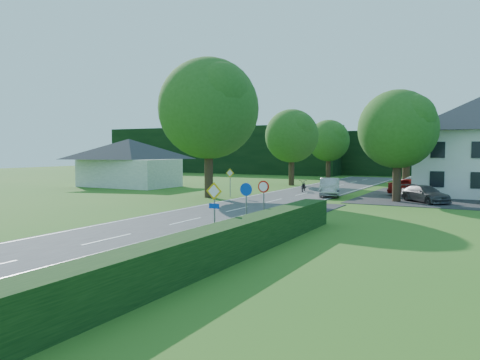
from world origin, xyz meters
The scene contains 29 objects.
road centered at (0.00, 20.00, 0.02)m, with size 7.00×80.00×0.04m, color #373639.
footpath centered at (4.95, 2.00, 0.02)m, with size 1.50×44.00×0.04m, color black.
parking_pad centered at (12.00, 33.00, 0.02)m, with size 14.00×16.00×0.04m, color black.
line_edge_left centered at (-3.25, 20.00, 0.04)m, with size 0.12×80.00×0.01m, color white.
line_edge_right centered at (3.25, 20.00, 0.04)m, with size 0.12×80.00×0.01m, color white.
line_centre centered at (0.00, 20.00, 0.04)m, with size 0.12×80.00×0.01m, color white, non-canonical shape.
guardrail centered at (3.85, -1.00, 0.34)m, with size 0.12×26.00×0.69m, color silver, non-canonical shape.
hedge_right centered at (6.50, 0.00, 0.65)m, with size 1.20×30.00×1.30m, color black.
tree_main centered at (-6.00, 24.00, 5.82)m, with size 9.40×9.40×11.64m, color #275419, non-canonical shape.
tree_left_far centered at (-5.00, 40.00, 4.29)m, with size 7.00×7.00×8.58m, color #275419, non-canonical shape.
tree_right_far centered at (7.00, 42.00, 4.54)m, with size 7.40×7.40×9.09m, color #275419, non-canonical shape.
tree_left_back centered at (-4.50, 52.00, 4.04)m, with size 6.60×6.60×8.07m, color #275419, non-canonical shape.
tree_right_back centered at (6.00, 50.00, 3.78)m, with size 6.20×6.20×7.56m, color #275419, non-canonical shape.
tree_right_mid centered at (8.50, 28.00, 4.29)m, with size 7.00×7.00×8.58m, color #275419, non-canonical shape.
treeline_left centered at (-28.00, 62.00, 4.00)m, with size 44.00×6.00×8.00m, color black.
treeline_right centered at (8.00, 66.00, 3.50)m, with size 30.00×5.00×7.00m, color black.
bungalow_left centered at (-20.00, 30.00, 2.71)m, with size 11.00×6.50×5.20m.
house_white centered at (14.00, 36.00, 4.41)m, with size 10.60×8.40×8.60m.
streetlight centered at (8.06, 30.00, 4.46)m, with size 2.03×0.18×8.00m.
sign_priority_right centered at (4.30, 7.98, 1.80)m, with size 0.78×0.09×2.59m.
sign_roundabout centered at (4.30, 10.98, 1.67)m, with size 0.64×0.08×2.37m.
sign_speed_limit centered at (4.30, 12.97, 1.77)m, with size 0.64×0.11×2.37m.
sign_priority_left centered at (-4.50, 24.98, 1.72)m, with size 0.78×0.09×2.44m.
moving_car centered at (2.70, 29.60, 0.81)m, with size 1.62×4.65×1.53m, color #AAABAF.
motorcycle centered at (-0.74, 32.52, 0.60)m, with size 0.75×2.15×1.13m, color black.
parked_car_red centered at (9.24, 33.00, 0.83)m, with size 1.86×4.61×1.57m, color maroon.
parked_car_silver_a centered at (9.82, 37.00, 0.86)m, with size 1.73×4.95×1.63m, color #B0B1B4.
parked_car_grey centered at (10.52, 28.38, 0.67)m, with size 1.77×4.36×1.27m, color #414145.
parasol centered at (9.85, 35.00, 0.98)m, with size 2.05×2.09×1.88m, color #B2360E.
Camera 1 is at (14.80, -9.24, 3.96)m, focal length 35.00 mm.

